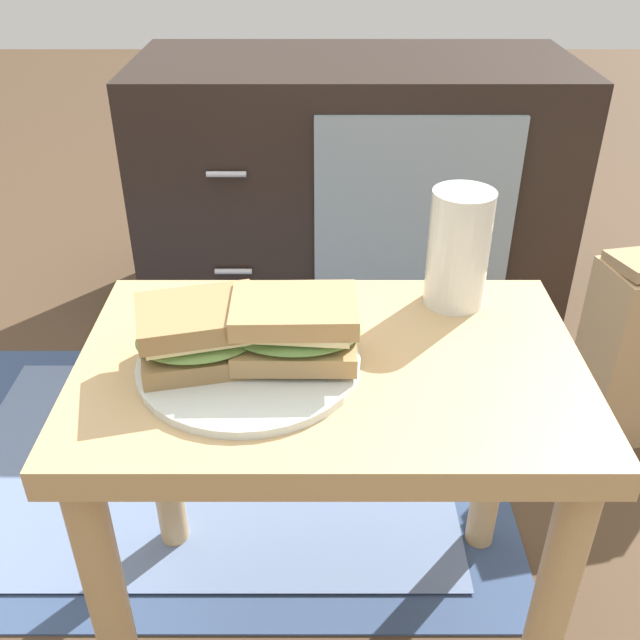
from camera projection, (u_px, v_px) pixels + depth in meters
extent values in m
plane|color=#4C3826|center=(330.00, 619.00, 1.03)|extent=(8.00, 8.00, 0.00)
cube|color=tan|center=(333.00, 371.00, 0.80)|extent=(0.56, 0.36, 0.04)
cylinder|color=tan|center=(113.00, 613.00, 0.80)|extent=(0.04, 0.04, 0.43)
cylinder|color=tan|center=(551.00, 615.00, 0.80)|extent=(0.04, 0.04, 0.43)
cylinder|color=tan|center=(163.00, 440.00, 1.04)|extent=(0.04, 0.04, 0.43)
cylinder|color=tan|center=(498.00, 441.00, 1.04)|extent=(0.04, 0.04, 0.43)
cube|color=black|center=(355.00, 187.00, 1.69)|extent=(0.96, 0.44, 0.58)
cube|color=#8C9EA8|center=(417.00, 222.00, 1.49)|extent=(0.42, 0.01, 0.44)
cylinder|color=silver|center=(229.00, 174.00, 1.43)|extent=(0.08, 0.01, 0.01)
cylinder|color=silver|center=(236.00, 271.00, 1.55)|extent=(0.08, 0.01, 0.01)
cube|color=#384C72|center=(209.00, 460.00, 1.31)|extent=(1.06, 0.71, 0.01)
cube|color=slate|center=(209.00, 458.00, 1.31)|extent=(0.87, 0.58, 0.00)
cylinder|color=silver|center=(252.00, 362.00, 0.78)|extent=(0.24, 0.24, 0.01)
cube|color=#9E7A4C|center=(204.00, 351.00, 0.77)|extent=(0.14, 0.12, 0.02)
ellipsoid|color=#729E4C|center=(203.00, 336.00, 0.76)|extent=(0.15, 0.13, 0.02)
cube|color=beige|center=(202.00, 327.00, 0.75)|extent=(0.13, 0.11, 0.01)
cube|color=#9E7A4C|center=(200.00, 316.00, 0.74)|extent=(0.14, 0.12, 0.02)
cube|color=tan|center=(298.00, 345.00, 0.77)|extent=(0.13, 0.09, 0.02)
ellipsoid|color=#608C42|center=(297.00, 330.00, 0.76)|extent=(0.14, 0.10, 0.02)
cube|color=beige|center=(297.00, 322.00, 0.75)|extent=(0.13, 0.09, 0.01)
cube|color=tan|center=(297.00, 310.00, 0.74)|extent=(0.13, 0.09, 0.02)
cylinder|color=silver|center=(461.00, 249.00, 0.86)|extent=(0.07, 0.07, 0.15)
cylinder|color=#C67219|center=(461.00, 256.00, 0.86)|extent=(0.07, 0.07, 0.12)
cylinder|color=white|center=(467.00, 204.00, 0.83)|extent=(0.07, 0.07, 0.01)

